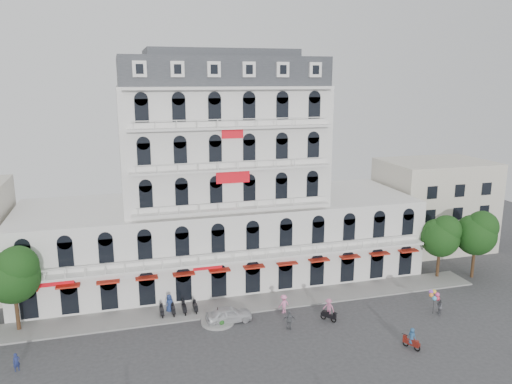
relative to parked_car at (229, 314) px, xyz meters
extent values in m
plane|color=#38383A|center=(1.89, -5.96, -0.75)|extent=(120.00, 120.00, 0.00)
cube|color=gray|center=(1.89, 3.04, -0.67)|extent=(53.00, 4.00, 0.16)
cube|color=silver|center=(1.89, 12.04, 3.75)|extent=(45.00, 14.00, 9.00)
cube|color=silver|center=(1.89, 12.04, 14.75)|extent=(22.00, 12.00, 13.00)
cube|color=#2D3035|center=(1.89, 12.04, 22.75)|extent=(21.56, 11.76, 3.00)
cube|color=#2D3035|center=(1.89, 12.04, 24.65)|extent=(15.84, 8.64, 0.80)
cube|color=#B42616|center=(1.89, 4.54, 2.75)|extent=(40.50, 1.00, 0.15)
cube|color=red|center=(1.89, 5.92, 12.25)|extent=(3.50, 0.10, 1.40)
cube|color=beige|center=(31.89, 14.04, 5.25)|extent=(14.00, 10.00, 12.00)
cylinder|color=gray|center=(-1.11, 0.04, -0.63)|extent=(3.20, 3.20, 0.24)
cylinder|color=black|center=(-1.11, 0.04, 0.15)|extent=(0.08, 0.08, 1.40)
sphere|color=#1C501A|center=(-0.41, 0.04, -0.30)|extent=(0.70, 0.70, 0.70)
sphere|color=#1C501A|center=(-0.88, 0.71, -0.30)|extent=(0.70, 0.70, 0.70)
sphere|color=#1C501A|center=(-1.67, 0.46, -0.30)|extent=(0.70, 0.70, 0.70)
sphere|color=#1C501A|center=(-1.68, -0.36, -0.30)|extent=(0.70, 0.70, 0.70)
sphere|color=#1C501A|center=(-0.91, -0.63, -0.30)|extent=(0.70, 0.70, 0.70)
cylinder|color=#382314|center=(-19.11, 3.54, 1.12)|extent=(0.36, 0.36, 3.74)
sphere|color=#163A12|center=(-19.11, 3.54, 4.52)|extent=(4.76, 4.76, 4.76)
sphere|color=#163A12|center=(-18.61, 3.24, 5.62)|extent=(3.74, 3.74, 3.74)
sphere|color=#163A12|center=(-19.51, 3.84, 5.20)|extent=(3.40, 3.40, 3.40)
cylinder|color=#382314|center=(25.89, 4.04, 0.96)|extent=(0.36, 0.36, 3.43)
sphere|color=#163A12|center=(25.89, 4.04, 4.08)|extent=(4.37, 4.37, 4.37)
sphere|color=#163A12|center=(26.39, 3.74, 5.10)|extent=(3.43, 3.43, 3.43)
sphere|color=#163A12|center=(25.49, 4.34, 4.71)|extent=(3.12, 3.12, 3.12)
cylinder|color=#382314|center=(29.89, 3.04, 1.07)|extent=(0.36, 0.36, 3.65)
sphere|color=#163A12|center=(29.89, 3.04, 4.39)|extent=(4.65, 4.65, 4.65)
sphere|color=#163A12|center=(30.39, 2.74, 5.47)|extent=(3.65, 3.65, 3.65)
sphere|color=#163A12|center=(29.49, 3.34, 5.06)|extent=(3.32, 3.32, 3.32)
imported|color=silver|center=(0.00, 0.00, 0.00)|extent=(4.50, 1.96, 1.51)
cube|color=maroon|center=(14.08, -9.05, -0.20)|extent=(0.99, 1.50, 0.35)
torus|color=black|center=(13.83, -8.55, -0.47)|extent=(0.38, 0.59, 0.60)
torus|color=black|center=(14.33, -9.54, -0.47)|extent=(0.38, 0.59, 0.60)
imported|color=#2B5582|center=(14.08, -9.05, 0.43)|extent=(0.74, 0.85, 1.46)
cube|color=black|center=(9.25, -2.42, -0.20)|extent=(1.22, 1.38, 0.35)
torus|color=black|center=(9.59, -2.85, -0.47)|extent=(0.47, 0.54, 0.60)
torus|color=black|center=(8.90, -1.99, -0.47)|extent=(0.47, 0.54, 0.60)
imported|color=#C5688F|center=(9.25, -2.42, 0.61)|extent=(1.27, 1.35, 1.83)
imported|color=navy|center=(-5.27, 3.54, 0.18)|extent=(1.07, 0.89, 1.87)
imported|color=#5B5D63|center=(5.06, -2.97, 0.18)|extent=(1.18, 0.75, 1.87)
imported|color=pink|center=(5.66, 0.39, 0.19)|extent=(1.38, 1.05, 1.89)
imported|color=navy|center=(-18.11, -3.48, 0.00)|extent=(0.66, 0.58, 1.51)
imported|color=#595A60|center=(20.23, -4.18, 0.09)|extent=(0.89, 1.00, 1.70)
cylinder|color=black|center=(19.83, -3.88, 0.25)|extent=(0.04, 0.04, 2.00)
sphere|color=#E54C99|center=(20.18, -3.88, 1.25)|extent=(0.44, 0.44, 0.44)
sphere|color=yellow|center=(20.01, -3.57, 1.46)|extent=(0.44, 0.44, 0.44)
sphere|color=#994CD8|center=(19.65, -3.58, 1.47)|extent=(0.44, 0.44, 0.44)
sphere|color=orange|center=(19.48, -3.88, 1.28)|extent=(0.44, 0.44, 0.44)
sphere|color=#4CB2E5|center=(19.66, -4.18, 1.06)|extent=(0.44, 0.44, 0.44)
sphere|color=#D8334C|center=(20.01, -4.18, 1.01)|extent=(0.44, 0.44, 0.44)
camera|label=1|loc=(-9.38, -42.94, 22.04)|focal=35.00mm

